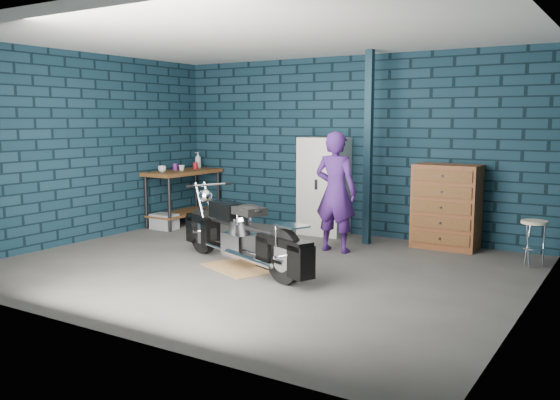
{
  "coord_description": "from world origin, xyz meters",
  "views": [
    {
      "loc": [
        3.88,
        -5.73,
        1.76
      ],
      "look_at": [
        0.13,
        0.3,
        0.78
      ],
      "focal_mm": 38.0,
      "sensor_mm": 36.0,
      "label": 1
    }
  ],
  "objects_px": {
    "storage_bin": "(164,221)",
    "locker": "(324,186)",
    "person": "(336,192)",
    "shop_stool": "(533,244)",
    "workbench": "(184,198)",
    "tool_chest": "(446,207)",
    "motorcycle": "(242,229)"
  },
  "relations": [
    {
      "from": "storage_bin",
      "to": "tool_chest",
      "type": "distance_m",
      "value": 4.38
    },
    {
      "from": "locker",
      "to": "tool_chest",
      "type": "height_order",
      "value": "locker"
    },
    {
      "from": "workbench",
      "to": "tool_chest",
      "type": "distance_m",
      "value": 4.3
    },
    {
      "from": "tool_chest",
      "to": "shop_stool",
      "type": "xyz_separation_m",
      "value": [
        1.19,
        -0.45,
        -0.3
      ]
    },
    {
      "from": "workbench",
      "to": "person",
      "type": "bearing_deg",
      "value": -9.07
    },
    {
      "from": "motorcycle",
      "to": "locker",
      "type": "relative_size",
      "value": 1.44
    },
    {
      "from": "workbench",
      "to": "storage_bin",
      "type": "bearing_deg",
      "value": -87.71
    },
    {
      "from": "workbench",
      "to": "tool_chest",
      "type": "xyz_separation_m",
      "value": [
        4.27,
        0.48,
        0.12
      ]
    },
    {
      "from": "tool_chest",
      "to": "shop_stool",
      "type": "bearing_deg",
      "value": -20.67
    },
    {
      "from": "tool_chest",
      "to": "motorcycle",
      "type": "bearing_deg",
      "value": -126.34
    },
    {
      "from": "workbench",
      "to": "motorcycle",
      "type": "xyz_separation_m",
      "value": [
        2.53,
        -1.87,
        0.02
      ]
    },
    {
      "from": "workbench",
      "to": "shop_stool",
      "type": "height_order",
      "value": "workbench"
    },
    {
      "from": "storage_bin",
      "to": "locker",
      "type": "relative_size",
      "value": 0.27
    },
    {
      "from": "person",
      "to": "shop_stool",
      "type": "bearing_deg",
      "value": -167.95
    },
    {
      "from": "motorcycle",
      "to": "person",
      "type": "bearing_deg",
      "value": 90.89
    },
    {
      "from": "motorcycle",
      "to": "storage_bin",
      "type": "xyz_separation_m",
      "value": [
        -2.51,
        1.37,
        -0.35
      ]
    },
    {
      "from": "shop_stool",
      "to": "workbench",
      "type": "bearing_deg",
      "value": -179.69
    },
    {
      "from": "storage_bin",
      "to": "tool_chest",
      "type": "xyz_separation_m",
      "value": [
        4.25,
        0.98,
        0.45
      ]
    },
    {
      "from": "storage_bin",
      "to": "locker",
      "type": "bearing_deg",
      "value": 22.48
    },
    {
      "from": "storage_bin",
      "to": "shop_stool",
      "type": "distance_m",
      "value": 5.47
    },
    {
      "from": "person",
      "to": "shop_stool",
      "type": "distance_m",
      "value": 2.5
    },
    {
      "from": "motorcycle",
      "to": "shop_stool",
      "type": "xyz_separation_m",
      "value": [
        2.93,
        1.9,
        -0.19
      ]
    },
    {
      "from": "motorcycle",
      "to": "storage_bin",
      "type": "relative_size",
      "value": 5.37
    },
    {
      "from": "locker",
      "to": "shop_stool",
      "type": "height_order",
      "value": "locker"
    },
    {
      "from": "motorcycle",
      "to": "locker",
      "type": "height_order",
      "value": "locker"
    },
    {
      "from": "workbench",
      "to": "motorcycle",
      "type": "distance_m",
      "value": 3.15
    },
    {
      "from": "tool_chest",
      "to": "storage_bin",
      "type": "bearing_deg",
      "value": -167.01
    },
    {
      "from": "workbench",
      "to": "person",
      "type": "height_order",
      "value": "person"
    },
    {
      "from": "person",
      "to": "storage_bin",
      "type": "distance_m",
      "value": 3.13
    },
    {
      "from": "motorcycle",
      "to": "storage_bin",
      "type": "bearing_deg",
      "value": 173.57
    },
    {
      "from": "tool_chest",
      "to": "person",
      "type": "bearing_deg",
      "value": -140.83
    },
    {
      "from": "locker",
      "to": "person",
      "type": "bearing_deg",
      "value": -54.69
    }
  ]
}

